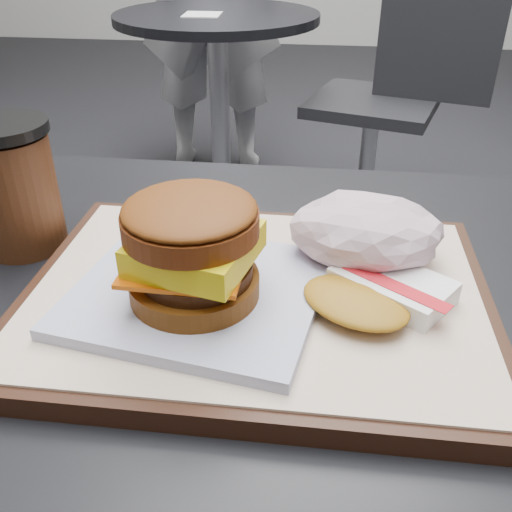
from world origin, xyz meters
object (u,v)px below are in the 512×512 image
object	(u,v)px
coffee_cup	(15,188)
neighbor_table	(219,73)
breakfast_sandwich	(194,260)
neighbor_chair	(395,90)
crumpled_wrapper	(367,232)
serving_tray	(256,298)
hash_brown	(376,292)
customer_table	(268,451)

from	to	relation	value
coffee_cup	neighbor_table	bearing A→B (deg)	93.65
breakfast_sandwich	neighbor_chair	world-z (taller)	breakfast_sandwich
breakfast_sandwich	crumpled_wrapper	world-z (taller)	breakfast_sandwich
serving_tray	hash_brown	xyz separation A→B (m)	(0.09, -0.01, 0.02)
serving_tray	breakfast_sandwich	distance (m)	0.07
customer_table	neighbor_chair	xyz separation A→B (m)	(0.27, 1.65, -0.07)
serving_tray	breakfast_sandwich	world-z (taller)	breakfast_sandwich
customer_table	neighbor_table	size ratio (longest dim) A/B	1.07
serving_tray	neighbor_chair	bearing A→B (deg)	80.28
hash_brown	coffee_cup	size ratio (longest dim) A/B	1.09
breakfast_sandwich	customer_table	bearing A→B (deg)	29.33
hash_brown	breakfast_sandwich	bearing A→B (deg)	-173.58
customer_table	serving_tray	world-z (taller)	serving_tray
crumpled_wrapper	neighbor_chair	bearing A→B (deg)	83.07
coffee_cup	neighbor_chair	xyz separation A→B (m)	(0.52, 1.58, -0.32)
customer_table	crumpled_wrapper	distance (m)	0.25
crumpled_wrapper	coffee_cup	bearing A→B (deg)	176.08
customer_table	coffee_cup	world-z (taller)	coffee_cup
serving_tray	neighbor_chair	size ratio (longest dim) A/B	0.43
customer_table	neighbor_table	xyz separation A→B (m)	(-0.35, 1.65, -0.03)
crumpled_wrapper	coffee_cup	world-z (taller)	coffee_cup
customer_table	neighbor_chair	world-z (taller)	neighbor_chair
breakfast_sandwich	crumpled_wrapper	size ratio (longest dim) A/B	1.66
neighbor_chair	crumpled_wrapper	bearing A→B (deg)	-96.93
coffee_cup	neighbor_chair	world-z (taller)	coffee_cup
hash_brown	coffee_cup	bearing A→B (deg)	165.63
serving_tray	neighbor_chair	distance (m)	1.70
neighbor_table	neighbor_chair	world-z (taller)	neighbor_chair
customer_table	hash_brown	size ratio (longest dim) A/B	5.90
breakfast_sandwich	coffee_cup	xyz separation A→B (m)	(-0.19, 0.10, 0.00)
customer_table	coffee_cup	size ratio (longest dim) A/B	6.41
hash_brown	neighbor_chair	size ratio (longest dim) A/B	0.15
customer_table	neighbor_chair	size ratio (longest dim) A/B	0.91
hash_brown	crumpled_wrapper	xyz separation A→B (m)	(-0.01, 0.06, 0.02)
breakfast_sandwich	hash_brown	bearing A→B (deg)	6.42
breakfast_sandwich	neighbor_table	size ratio (longest dim) A/B	0.29
neighbor_chair	hash_brown	bearing A→B (deg)	-96.45
serving_tray	coffee_cup	distance (m)	0.25
breakfast_sandwich	neighbor_chair	bearing A→B (deg)	78.97
serving_tray	neighbor_table	world-z (taller)	serving_tray
crumpled_wrapper	neighbor_table	size ratio (longest dim) A/B	0.17
customer_table	neighbor_chair	bearing A→B (deg)	80.64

